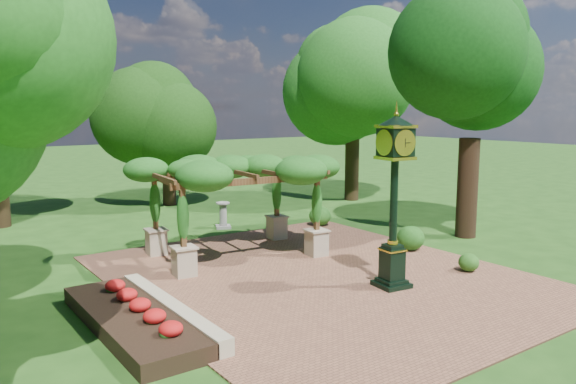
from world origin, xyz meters
TOP-DOWN VIEW (x-y plane):
  - ground at (0.00, 0.00)m, footprint 120.00×120.00m
  - brick_plaza at (0.00, 1.00)m, footprint 10.00×12.00m
  - border_wall at (-4.60, 0.50)m, footprint 0.35×5.00m
  - flower_bed at (-5.50, 0.50)m, footprint 1.50×5.00m
  - pedestal_clock at (0.96, -0.79)m, footprint 0.99×0.99m
  - pergola at (-0.73, 4.29)m, footprint 5.31×3.63m
  - sundial at (0.94, 8.15)m, footprint 0.73×0.73m
  - shrub_front at (3.73, -1.09)m, footprint 0.68×0.68m
  - shrub_mid at (4.19, 1.51)m, footprint 1.00×1.00m
  - shrub_back at (4.18, 6.21)m, footprint 1.10×1.10m
  - tree_north at (1.38, 14.23)m, footprint 4.19×4.19m
  - tree_east_far at (9.52, 10.32)m, footprint 5.16×5.16m
  - tree_east_near at (7.39, 1.79)m, footprint 4.31×4.31m

SIDE VIEW (x-z plane):
  - ground at x=0.00m, z-range 0.00..0.00m
  - brick_plaza at x=0.00m, z-range 0.00..0.04m
  - flower_bed at x=-5.50m, z-range 0.00..0.36m
  - border_wall at x=-4.60m, z-range 0.00..0.40m
  - shrub_front at x=3.73m, z-range 0.04..0.56m
  - shrub_back at x=4.18m, z-range 0.04..0.81m
  - shrub_mid at x=4.19m, z-range 0.04..0.84m
  - sundial at x=0.94m, z-range -0.06..0.95m
  - pergola at x=-0.73m, z-range 1.02..4.18m
  - pedestal_clock at x=0.96m, z-range 0.44..4.95m
  - tree_north at x=1.38m, z-range 1.27..8.03m
  - tree_east_near at x=7.39m, z-range 1.70..10.90m
  - tree_east_far at x=9.52m, z-range 1.78..11.26m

